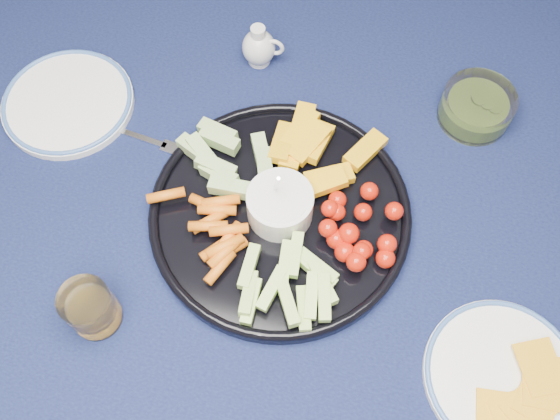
% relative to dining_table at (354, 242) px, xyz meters
% --- Properties ---
extents(dining_table, '(1.67, 1.07, 0.75)m').
position_rel_dining_table_xyz_m(dining_table, '(0.00, 0.00, 0.00)').
color(dining_table, '#4F351A').
rests_on(dining_table, ground).
extents(crudite_platter, '(0.38, 0.38, 0.12)m').
position_rel_dining_table_xyz_m(crudite_platter, '(-0.12, -0.03, 0.11)').
color(crudite_platter, black).
rests_on(crudite_platter, dining_table).
extents(creamer_pitcher, '(0.07, 0.06, 0.08)m').
position_rel_dining_table_xyz_m(creamer_pitcher, '(-0.22, 0.25, 0.12)').
color(creamer_pitcher, silver).
rests_on(creamer_pitcher, dining_table).
extents(pickle_bowl, '(0.11, 0.11, 0.05)m').
position_rel_dining_table_xyz_m(pickle_bowl, '(0.14, 0.22, 0.11)').
color(pickle_bowl, white).
rests_on(pickle_bowl, dining_table).
extents(cheese_plate, '(0.21, 0.21, 0.02)m').
position_rel_dining_table_xyz_m(cheese_plate, '(0.22, -0.18, 0.10)').
color(cheese_plate, white).
rests_on(cheese_plate, dining_table).
extents(juice_tumbler, '(0.07, 0.07, 0.08)m').
position_rel_dining_table_xyz_m(juice_tumbler, '(-0.32, -0.24, 0.12)').
color(juice_tumbler, white).
rests_on(juice_tumbler, dining_table).
extents(fork_left, '(0.16, 0.03, 0.00)m').
position_rel_dining_table_xyz_m(fork_left, '(-0.36, 0.05, 0.09)').
color(fork_left, silver).
rests_on(fork_left, dining_table).
extents(fork_right, '(0.14, 0.09, 0.00)m').
position_rel_dining_table_xyz_m(fork_right, '(0.28, -0.14, 0.09)').
color(fork_right, silver).
rests_on(fork_right, dining_table).
extents(side_plate_extra, '(0.21, 0.21, 0.02)m').
position_rel_dining_table_xyz_m(side_plate_extra, '(-0.50, 0.09, 0.10)').
color(side_plate_extra, white).
rests_on(side_plate_extra, dining_table).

